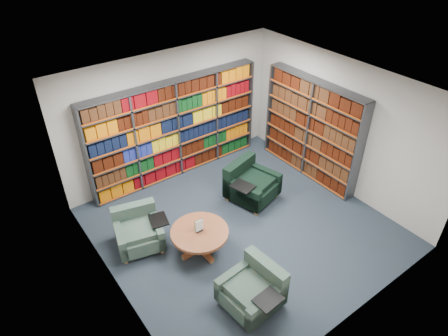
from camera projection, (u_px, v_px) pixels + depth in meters
room_shell at (245, 167)px, 6.89m from camera, size 5.02×5.02×2.82m
bookshelf_back at (176, 129)px, 8.61m from camera, size 4.00×0.28×2.20m
bookshelf_right at (311, 130)px, 8.60m from camera, size 0.28×2.50×2.20m
chair_teal_left at (138, 231)px, 7.19m from camera, size 1.03×0.96×0.72m
chair_green_right at (249, 184)px, 8.27m from camera, size 1.16×1.09×0.81m
chair_teal_front at (255, 289)px, 6.12m from camera, size 0.87×0.99×0.73m
coffee_table at (200, 235)px, 6.97m from camera, size 1.02×1.02×0.71m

